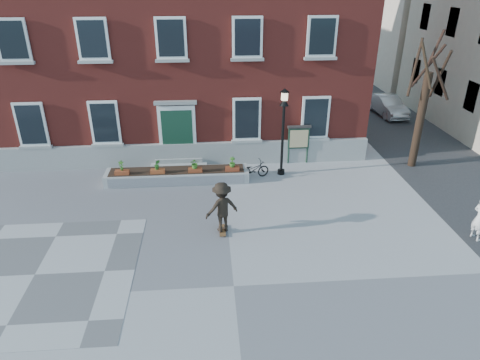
{
  "coord_description": "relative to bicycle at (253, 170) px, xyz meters",
  "views": [
    {
      "loc": [
        -0.6,
        -9.86,
        8.29
      ],
      "look_at": [
        0.5,
        4.0,
        1.5
      ],
      "focal_mm": 32.0,
      "sensor_mm": 36.0,
      "label": 1
    }
  ],
  "objects": [
    {
      "name": "bicycle",
      "position": [
        0.0,
        0.0,
        0.0
      ],
      "size": [
        1.63,
        1.02,
        0.81
      ],
      "primitive_type": "imported",
      "rotation": [
        0.0,
        0.0,
        1.91
      ],
      "color": "black",
      "rests_on": "ground"
    },
    {
      "name": "checker_patch",
      "position": [
        -7.32,
        -6.21,
        -0.4
      ],
      "size": [
        6.0,
        6.0,
        0.01
      ],
      "primitive_type": "cube",
      "color": "#58585A",
      "rests_on": "ground"
    },
    {
      "name": "parked_car",
      "position": [
        9.56,
        8.69,
        0.22
      ],
      "size": [
        1.57,
        3.86,
        1.24
      ],
      "primitive_type": "imported",
      "rotation": [
        0.0,
        0.0,
        0.07
      ],
      "color": "silver",
      "rests_on": "ground"
    },
    {
      "name": "lamp_post",
      "position": [
        1.33,
        0.36,
        2.13
      ],
      "size": [
        0.4,
        0.4,
        3.93
      ],
      "color": "black",
      "rests_on": "ground"
    },
    {
      "name": "planter_assembly",
      "position": [
        -3.31,
        -0.03,
        -0.1
      ],
      "size": [
        6.2,
        1.12,
        1.15
      ],
      "color": "#B5B4B0",
      "rests_on": "ground"
    },
    {
      "name": "bare_tree",
      "position": [
        7.69,
        0.8,
        2.39
      ],
      "size": [
        1.83,
        1.83,
        6.16
      ],
      "color": "#2F1F15",
      "rests_on": "ground"
    },
    {
      "name": "bystander",
      "position": [
        7.14,
        -5.37,
        0.4
      ],
      "size": [
        0.5,
        0.66,
        1.61
      ],
      "primitive_type": "imported",
      "rotation": [
        0.0,
        0.0,
        1.79
      ],
      "color": "silver",
      "rests_on": "ground"
    },
    {
      "name": "brick_building",
      "position": [
        -3.32,
        6.77,
        5.9
      ],
      "size": [
        18.4,
        10.85,
        12.6
      ],
      "color": "maroon",
      "rests_on": "ground"
    },
    {
      "name": "ground",
      "position": [
        -1.32,
        -7.21,
        -0.41
      ],
      "size": [
        100.0,
        100.0,
        0.0
      ],
      "primitive_type": "plane",
      "color": "gray",
      "rests_on": "ground"
    },
    {
      "name": "notice_board",
      "position": [
        2.32,
        1.53,
        0.86
      ],
      "size": [
        1.1,
        0.16,
        1.87
      ],
      "color": "#193225",
      "rests_on": "ground"
    },
    {
      "name": "skateboarder",
      "position": [
        -1.53,
        -4.26,
        0.59
      ],
      "size": [
        1.36,
        1.07,
        1.92
      ],
      "color": "brown",
      "rests_on": "ground"
    }
  ]
}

